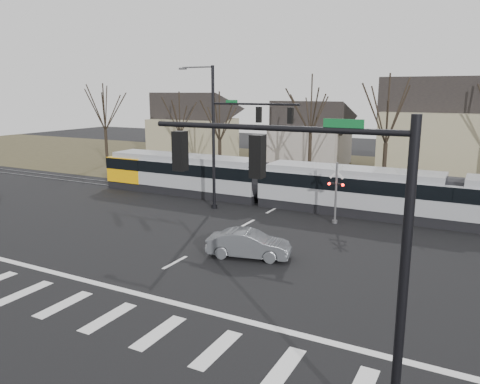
% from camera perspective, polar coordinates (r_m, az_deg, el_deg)
% --- Properties ---
extents(ground, '(140.00, 140.00, 0.00)m').
position_cam_1_polar(ground, '(22.56, -10.93, -10.03)').
color(ground, black).
extents(grass_verge, '(140.00, 28.00, 0.01)m').
position_cam_1_polar(grass_verge, '(50.65, 12.28, 2.32)').
color(grass_verge, '#38331E').
rests_on(grass_verge, ground).
extents(crosswalk, '(27.00, 2.60, 0.01)m').
position_cam_1_polar(crosswalk, '(19.90, -18.34, -13.58)').
color(crosswalk, silver).
rests_on(crosswalk, ground).
extents(stop_line, '(28.00, 0.35, 0.01)m').
position_cam_1_polar(stop_line, '(21.31, -14.01, -11.53)').
color(stop_line, silver).
rests_on(stop_line, ground).
extents(lane_dashes, '(0.18, 30.00, 0.01)m').
position_cam_1_polar(lane_dashes, '(35.80, 5.25, -1.50)').
color(lane_dashes, silver).
rests_on(lane_dashes, ground).
extents(rail_pair, '(90.00, 1.52, 0.06)m').
position_cam_1_polar(rail_pair, '(35.61, 5.13, -1.53)').
color(rail_pair, '#59595E').
rests_on(rail_pair, ground).
extents(tram, '(42.31, 3.14, 3.21)m').
position_cam_1_polar(tram, '(33.87, 13.13, 0.46)').
color(tram, gray).
rests_on(tram, ground).
extents(sedan, '(3.52, 5.00, 1.42)m').
position_cam_1_polar(sedan, '(24.33, 1.07, -6.36)').
color(sedan, '#515459').
rests_on(sedan, ground).
extents(signal_pole_near_right, '(6.72, 0.44, 8.00)m').
position_cam_1_polar(signal_pole_near_right, '(11.13, 9.96, -5.17)').
color(signal_pole_near_right, black).
rests_on(signal_pole_near_right, ground).
extents(signal_pole_far, '(9.28, 0.44, 10.20)m').
position_cam_1_polar(signal_pole_far, '(32.79, -0.86, 7.39)').
color(signal_pole_far, black).
rests_on(signal_pole_far, ground).
extents(rail_crossing_signal, '(1.08, 0.36, 4.00)m').
position_cam_1_polar(rail_crossing_signal, '(30.81, 11.60, -0.36)').
color(rail_crossing_signal, '#59595B').
rests_on(rail_crossing_signal, ground).
extents(tree_row, '(59.20, 7.20, 10.00)m').
position_cam_1_polar(tree_row, '(43.77, 12.95, 7.37)').
color(tree_row, black).
rests_on(tree_row, ground).
extents(house_a, '(9.72, 8.64, 8.60)m').
position_cam_1_polar(house_a, '(60.33, -5.74, 8.35)').
color(house_a, gray).
rests_on(house_a, ground).
extents(house_b, '(8.64, 7.56, 7.65)m').
position_cam_1_polar(house_b, '(55.44, 8.60, 7.43)').
color(house_b, gray).
rests_on(house_b, ground).
extents(house_c, '(10.80, 8.64, 10.10)m').
position_cam_1_polar(house_c, '(49.43, 23.05, 7.51)').
color(house_c, gray).
rests_on(house_c, ground).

